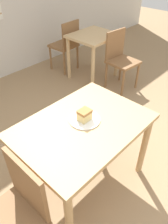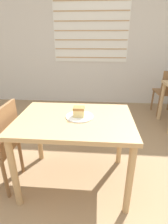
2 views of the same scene
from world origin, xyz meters
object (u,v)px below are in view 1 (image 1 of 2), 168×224
at_px(dining_table_near, 83,134).
at_px(plate, 85,119).
at_px(chair_near_window, 16,214).
at_px(chair_far_opposite, 66,44).
at_px(dining_table_far, 93,44).
at_px(cake_slice, 84,115).
at_px(chair_far_corner, 120,58).

bearing_deg(dining_table_near, plate, 27.74).
bearing_deg(dining_table_near, chair_near_window, -172.79).
bearing_deg(chair_far_opposite, plate, 47.87).
xyz_separation_m(dining_table_far, cake_slice, (-1.67, -1.37, 0.22)).
height_order(dining_table_near, chair_far_corner, chair_far_corner).
bearing_deg(chair_far_corner, dining_table_near, -148.69).
distance_m(chair_far_opposite, plate, 2.44).
bearing_deg(chair_far_opposite, dining_table_near, 47.39).
xyz_separation_m(dining_table_near, chair_far_opposite, (1.57, 1.91, -0.15)).
distance_m(plate, cake_slice, 0.05).
bearing_deg(dining_table_near, chair_far_corner, 26.36).
bearing_deg(plate, dining_table_far, 39.40).
distance_m(chair_near_window, chair_far_opposite, 3.07).
bearing_deg(chair_far_opposite, dining_table_far, 101.12).
bearing_deg(chair_near_window, chair_far_opposite, 130.90).
height_order(dining_table_near, dining_table_far, dining_table_near).
relative_size(dining_table_near, plate, 4.20).
height_order(chair_far_opposite, plate, chair_far_opposite).
xyz_separation_m(chair_far_corner, cake_slice, (-1.70, -0.84, 0.32)).
bearing_deg(cake_slice, dining_table_near, -153.99).
relative_size(dining_table_far, chair_far_opposite, 0.84).
relative_size(chair_near_window, chair_far_corner, 1.00).
height_order(dining_table_far, chair_near_window, chair_near_window).
bearing_deg(cake_slice, plate, 37.24).
bearing_deg(chair_far_opposite, chair_far_corner, 95.96).
xyz_separation_m(dining_table_far, chair_near_window, (-2.45, -1.48, -0.10)).
distance_m(dining_table_far, chair_near_window, 2.87).
distance_m(chair_far_corner, chair_far_opposite, 1.06).
xyz_separation_m(dining_table_near, chair_near_window, (-0.74, -0.09, -0.15)).
distance_m(dining_table_far, chair_far_corner, 0.54).
bearing_deg(cake_slice, chair_far_corner, 26.37).
xyz_separation_m(chair_near_window, chair_far_corner, (2.49, 0.96, 0.00)).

